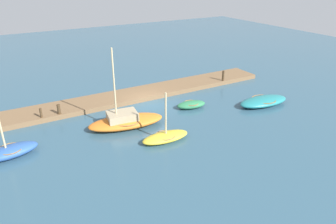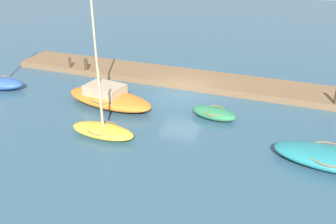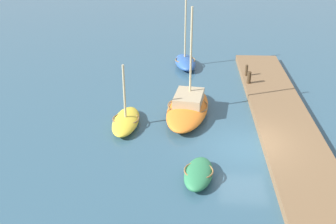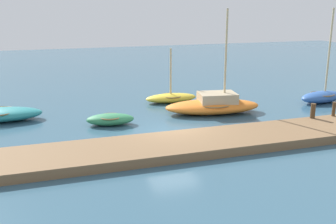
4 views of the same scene
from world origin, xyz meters
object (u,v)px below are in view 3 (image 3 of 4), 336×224
rowboat_yellow (126,121)px  sailboat_orange (188,107)px  mooring_post_mid_east (246,70)px  dinghy_green (199,173)px  rowboat_blue (185,61)px  mooring_post_mid_west (249,77)px

rowboat_yellow → sailboat_orange: bearing=-63.5°
mooring_post_mid_east → dinghy_green: bearing=163.3°
rowboat_blue → mooring_post_mid_west: (-3.94, -4.18, 0.37)m
dinghy_green → rowboat_blue: rowboat_blue is taller
rowboat_yellow → mooring_post_mid_east: (6.81, -7.29, 0.47)m
rowboat_yellow → mooring_post_mid_west: size_ratio=4.49×
dinghy_green → rowboat_blue: (14.12, 0.74, 0.13)m
dinghy_green → mooring_post_mid_west: bearing=-9.2°
rowboat_yellow → sailboat_orange: 3.68m
rowboat_blue → mooring_post_mid_west: size_ratio=7.65×
mooring_post_mid_west → mooring_post_mid_east: bearing=0.0°
mooring_post_mid_west → mooring_post_mid_east: size_ratio=1.03×
rowboat_blue → sailboat_orange: (-7.89, -0.24, 0.07)m
rowboat_blue → rowboat_yellow: bearing=152.7°
rowboat_yellow → sailboat_orange: sailboat_orange is taller
dinghy_green → rowboat_yellow: size_ratio=0.76×
dinghy_green → rowboat_yellow: bearing=48.7°
sailboat_orange → mooring_post_mid_east: bearing=-27.9°
sailboat_orange → mooring_post_mid_east: size_ratio=7.91×
rowboat_blue → mooring_post_mid_west: bearing=-142.3°
mooring_post_mid_west → sailboat_orange: bearing=135.1°
mooring_post_mid_west → mooring_post_mid_east: mooring_post_mid_west is taller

